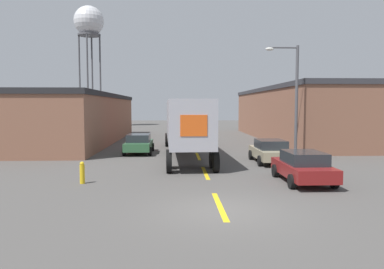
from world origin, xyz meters
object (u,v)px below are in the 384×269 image
object	(u,v)px
parked_car_right_near	(303,166)
parked_car_left_far	(139,143)
parked_car_right_mid	(270,151)
street_lamp	(293,93)
semi_truck	(185,122)
fire_hydrant	(82,173)
water_tower	(89,24)

from	to	relation	value
parked_car_right_near	parked_car_left_far	bearing A→B (deg)	127.94
parked_car_right_mid	street_lamp	distance (m)	4.78
semi_truck	street_lamp	bearing A→B (deg)	-13.38
parked_car_left_far	parked_car_right_mid	world-z (taller)	same
street_lamp	fire_hydrant	size ratio (longest dim) A/B	7.54
parked_car_right_near	water_tower	bearing A→B (deg)	112.95
water_tower	fire_hydrant	bearing A→B (deg)	-77.76
semi_truck	parked_car_right_near	world-z (taller)	semi_truck
water_tower	parked_car_right_near	bearing A→B (deg)	-67.05
parked_car_right_near	parked_car_right_mid	distance (m)	5.99
parked_car_right_mid	fire_hydrant	xyz separation A→B (m)	(-10.03, -5.82, -0.25)
street_lamp	parked_car_right_near	bearing A→B (deg)	-103.95
street_lamp	water_tower	bearing A→B (deg)	119.38
water_tower	parked_car_right_mid	bearing A→B (deg)	-64.21
street_lamp	fire_hydrant	xyz separation A→B (m)	(-12.09, -8.15, -3.88)
parked_car_right_near	street_lamp	xyz separation A→B (m)	(2.07, 8.31, 3.63)
fire_hydrant	water_tower	bearing A→B (deg)	102.24
street_lamp	parked_car_left_far	bearing A→B (deg)	165.96
water_tower	fire_hydrant	xyz separation A→B (m)	(10.46, -48.20, -16.92)
parked_car_left_far	parked_car_right_mid	bearing A→B (deg)	-30.23
parked_car_left_far	parked_car_right_near	world-z (taller)	same
parked_car_right_near	fire_hydrant	distance (m)	10.03
parked_car_left_far	parked_car_right_mid	xyz separation A→B (m)	(8.55, -4.98, 0.00)
parked_car_left_far	fire_hydrant	size ratio (longest dim) A/B	4.29
parked_car_right_mid	water_tower	xyz separation A→B (m)	(-20.48, 42.38, 16.67)
semi_truck	parked_car_left_far	size ratio (longest dim) A/B	3.75
parked_car_right_mid	parked_car_left_far	bearing A→B (deg)	149.77
parked_car_right_near	parked_car_right_mid	bearing A→B (deg)	90.00
water_tower	fire_hydrant	distance (m)	52.14
semi_truck	parked_car_right_mid	xyz separation A→B (m)	(5.17, -3.79, -1.62)
parked_car_right_near	parked_car_right_mid	xyz separation A→B (m)	(0.00, 5.99, 0.00)
semi_truck	parked_car_right_near	xyz separation A→B (m)	(5.17, -9.78, -1.62)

